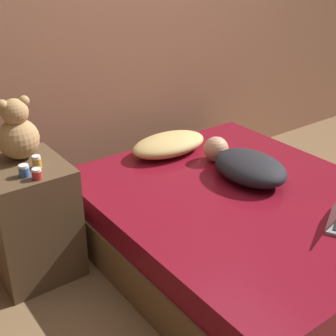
% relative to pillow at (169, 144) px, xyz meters
% --- Properties ---
extents(ground_plane, '(12.00, 12.00, 0.00)m').
position_rel_pillow_xyz_m(ground_plane, '(0.01, -0.71, -0.49)').
color(ground_plane, brown).
extents(wall_back, '(8.00, 0.06, 2.60)m').
position_rel_pillow_xyz_m(wall_back, '(0.01, 0.50, 0.81)').
color(wall_back, '#996B51').
rests_on(wall_back, ground_plane).
extents(bed, '(1.56, 1.87, 0.42)m').
position_rel_pillow_xyz_m(bed, '(0.01, -0.71, -0.28)').
color(bed, brown).
rests_on(bed, ground_plane).
extents(nightstand, '(0.44, 0.48, 0.67)m').
position_rel_pillow_xyz_m(nightstand, '(-1.05, -0.12, -0.15)').
color(nightstand, brown).
rests_on(nightstand, ground_plane).
extents(pillow, '(0.56, 0.31, 0.13)m').
position_rel_pillow_xyz_m(pillow, '(0.00, 0.00, 0.00)').
color(pillow, tan).
rests_on(pillow, bed).
extents(person_lying, '(0.39, 0.67, 0.17)m').
position_rel_pillow_xyz_m(person_lying, '(0.17, -0.56, 0.01)').
color(person_lying, black).
rests_on(person_lying, bed).
extents(teddy_bear, '(0.22, 0.22, 0.34)m').
position_rel_pillow_xyz_m(teddy_bear, '(-1.01, -0.01, 0.33)').
color(teddy_bear, tan).
rests_on(teddy_bear, nightstand).
extents(bottle_amber, '(0.05, 0.05, 0.07)m').
position_rel_pillow_xyz_m(bottle_amber, '(-0.99, -0.18, 0.21)').
color(bottle_amber, gold).
rests_on(bottle_amber, nightstand).
extents(bottle_red, '(0.05, 0.05, 0.06)m').
position_rel_pillow_xyz_m(bottle_red, '(-1.04, -0.30, 0.21)').
color(bottle_red, '#B72D2D').
rests_on(bottle_red, nightstand).
extents(bottle_blue, '(0.05, 0.05, 0.06)m').
position_rel_pillow_xyz_m(bottle_blue, '(-1.08, -0.24, 0.21)').
color(bottle_blue, '#3866B2').
rests_on(bottle_blue, nightstand).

